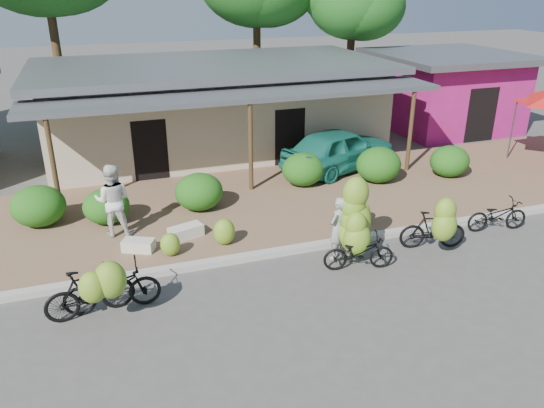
{
  "coord_description": "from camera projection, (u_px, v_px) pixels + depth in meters",
  "views": [
    {
      "loc": [
        -4.42,
        -8.73,
        6.22
      ],
      "look_at": [
        -0.6,
        2.38,
        1.2
      ],
      "focal_mm": 35.0,
      "sensor_mm": 36.0,
      "label": 1
    }
  ],
  "objects": [
    {
      "name": "loose_banana_c",
      "position": [
        362.0,
        213.0,
        14.23
      ],
      "size": [
        0.47,
        0.4,
        0.59
      ],
      "primitive_type": "ellipsoid",
      "color": "#73A92A",
      "rests_on": "sidewalk"
    },
    {
      "name": "loose_banana_a",
      "position": [
        170.0,
        244.0,
        12.54
      ],
      "size": [
        0.47,
        0.4,
        0.58
      ],
      "primitive_type": "ellipsoid",
      "color": "#73A92A",
      "rests_on": "sidewalk"
    },
    {
      "name": "vendor",
      "position": [
        338.0,
        228.0,
        12.51
      ],
      "size": [
        0.68,
        0.63,
        1.56
      ],
      "primitive_type": "imported",
      "rotation": [
        0.0,
        0.0,
        3.74
      ],
      "color": "gray",
      "rests_on": "ground"
    },
    {
      "name": "curb",
      "position": [
        300.0,
        248.0,
        13.07
      ],
      "size": [
        60.0,
        0.25,
        0.15
      ],
      "primitive_type": "cube",
      "color": "#A8A399",
      "rests_on": "ground"
    },
    {
      "name": "ground",
      "position": [
        334.0,
        293.0,
        11.36
      ],
      "size": [
        100.0,
        100.0,
        0.0
      ],
      "primitive_type": "plane",
      "color": "#4C4A47",
      "rests_on": "ground"
    },
    {
      "name": "shop_pink",
      "position": [
        446.0,
        90.0,
        23.4
      ],
      "size": [
        6.0,
        6.0,
        3.25
      ],
      "color": "#B01B7F",
      "rests_on": "ground"
    },
    {
      "name": "bike_left",
      "position": [
        90.0,
        291.0,
        10.32
      ],
      "size": [
        1.81,
        1.24,
        1.32
      ],
      "rotation": [
        0.0,
        0.0,
        1.72
      ],
      "color": "black",
      "rests_on": "ground"
    },
    {
      "name": "hedge_3",
      "position": [
        303.0,
        169.0,
        16.75
      ],
      "size": [
        1.35,
        1.22,
        1.06
      ],
      "primitive_type": "ellipsoid",
      "color": "#164F12",
      "rests_on": "sidewalk"
    },
    {
      "name": "hedge_5",
      "position": [
        450.0,
        161.0,
        17.53
      ],
      "size": [
        1.32,
        1.19,
        1.03
      ],
      "primitive_type": "ellipsoid",
      "color": "#164F12",
      "rests_on": "sidewalk"
    },
    {
      "name": "sidewalk",
      "position": [
        262.0,
        204.0,
        15.68
      ],
      "size": [
        60.0,
        6.0,
        0.12
      ],
      "primitive_type": "cube",
      "color": "brown",
      "rests_on": "ground"
    },
    {
      "name": "hedge_1",
      "position": [
        106.0,
        206.0,
        14.16
      ],
      "size": [
        1.23,
        1.11,
        0.96
      ],
      "primitive_type": "ellipsoid",
      "color": "#164F12",
      "rests_on": "sidewalk"
    },
    {
      "name": "sack_far",
      "position": [
        139.0,
        245.0,
        12.83
      ],
      "size": [
        0.84,
        0.67,
        0.28
      ],
      "primitive_type": "cube",
      "rotation": [
        0.0,
        0.0,
        -0.46
      ],
      "color": "beige",
      "rests_on": "sidewalk"
    },
    {
      "name": "shop_main",
      "position": [
        214.0,
        106.0,
        20.18
      ],
      "size": [
        13.0,
        8.5,
        3.35
      ],
      "color": "#BEB18F",
      "rests_on": "ground"
    },
    {
      "name": "bike_far_right",
      "position": [
        497.0,
        215.0,
        14.02
      ],
      "size": [
        1.73,
        0.84,
        0.87
      ],
      "rotation": [
        0.0,
        0.0,
        1.41
      ],
      "color": "black",
      "rests_on": "ground"
    },
    {
      "name": "sack_near",
      "position": [
        186.0,
        232.0,
        13.49
      ],
      "size": [
        0.93,
        0.62,
        0.3
      ],
      "primitive_type": "cube",
      "rotation": [
        0.0,
        0.0,
        0.29
      ],
      "color": "beige",
      "rests_on": "sidewalk"
    },
    {
      "name": "bystander",
      "position": [
        113.0,
        200.0,
        13.33
      ],
      "size": [
        1.08,
        0.94,
        1.9
      ],
      "primitive_type": "imported",
      "rotation": [
        0.0,
        0.0,
        2.87
      ],
      "color": "silver",
      "rests_on": "sidewalk"
    },
    {
      "name": "bike_far_left",
      "position": [
        112.0,
        287.0,
        10.49
      ],
      "size": [
        1.93,
        1.25,
        1.44
      ],
      "rotation": [
        0.0,
        0.0,
        1.56
      ],
      "color": "black",
      "rests_on": "ground"
    },
    {
      "name": "tree_near_right",
      "position": [
        348.0,
        0.0,
        24.16
      ],
      "size": [
        4.35,
        4.16,
        6.93
      ],
      "color": "#4F3A1F",
      "rests_on": "ground"
    },
    {
      "name": "hedge_2",
      "position": [
        199.0,
        192.0,
        14.97
      ],
      "size": [
        1.37,
        1.23,
        1.07
      ],
      "primitive_type": "ellipsoid",
      "color": "#164F12",
      "rests_on": "sidewalk"
    },
    {
      "name": "hedge_4",
      "position": [
        379.0,
        165.0,
        17.02
      ],
      "size": [
        1.46,
        1.32,
        1.14
      ],
      "primitive_type": "ellipsoid",
      "color": "#164F12",
      "rests_on": "sidewalk"
    },
    {
      "name": "loose_banana_b",
      "position": [
        224.0,
        232.0,
        13.05
      ],
      "size": [
        0.54,
        0.46,
        0.68
      ],
      "primitive_type": "ellipsoid",
      "color": "#73A92A",
      "rests_on": "sidewalk"
    },
    {
      "name": "bike_center",
      "position": [
        356.0,
        231.0,
        12.26
      ],
      "size": [
        1.72,
        1.3,
        2.07
      ],
      "rotation": [
        0.0,
        0.0,
        1.35
      ],
      "color": "black",
      "rests_on": "ground"
    },
    {
      "name": "teal_van",
      "position": [
        339.0,
        149.0,
        18.01
      ],
      "size": [
        4.65,
        3.16,
        1.47
      ],
      "primitive_type": "imported",
      "rotation": [
        0.0,
        0.0,
        1.93
      ],
      "color": "#186E5D",
      "rests_on": "sidewalk"
    },
    {
      "name": "bike_right",
      "position": [
        437.0,
        227.0,
        12.8
      ],
      "size": [
        1.72,
        1.34,
        1.6
      ],
      "rotation": [
        0.0,
        0.0,
        1.29
      ],
      "color": "black",
      "rests_on": "ground"
    },
    {
      "name": "hedge_0",
      "position": [
        38.0,
        206.0,
        13.99
      ],
      "size": [
        1.41,
        1.27,
        1.1
      ],
      "primitive_type": "ellipsoid",
      "color": "#164F12",
      "rests_on": "sidewalk"
    }
  ]
}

